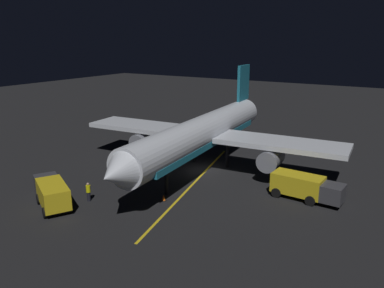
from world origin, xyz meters
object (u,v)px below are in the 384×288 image
(airliner, at_px, (204,133))
(catering_truck, at_px, (304,187))
(traffic_cone_near_right, at_px, (164,198))
(traffic_cone_near_left, at_px, (117,177))
(ground_crew_worker, at_px, (88,192))
(baggage_truck, at_px, (52,193))

(airliner, relative_size, catering_truck, 5.22)
(airliner, bearing_deg, traffic_cone_near_right, 97.56)
(airliner, distance_m, catering_truck, 12.55)
(traffic_cone_near_left, distance_m, traffic_cone_near_right, 7.59)
(airliner, distance_m, traffic_cone_near_right, 10.29)
(airliner, height_order, traffic_cone_near_right, airliner)
(airliner, distance_m, traffic_cone_near_left, 10.40)
(ground_crew_worker, bearing_deg, catering_truck, -147.44)
(traffic_cone_near_left, bearing_deg, baggage_truck, 87.17)
(traffic_cone_near_left, bearing_deg, catering_truck, -164.68)
(baggage_truck, height_order, catering_truck, catering_truck)
(catering_truck, relative_size, traffic_cone_near_left, 11.67)
(airliner, height_order, traffic_cone_near_left, airliner)
(catering_truck, bearing_deg, traffic_cone_near_right, 32.83)
(ground_crew_worker, xyz_separation_m, traffic_cone_near_left, (1.65, -5.52, -0.64))
(airliner, xyz_separation_m, ground_crew_worker, (4.43, 13.00, -3.25))
(ground_crew_worker, xyz_separation_m, traffic_cone_near_right, (-5.69, -3.56, -0.64))
(baggage_truck, relative_size, catering_truck, 1.02)
(catering_truck, bearing_deg, airliner, -12.08)
(baggage_truck, bearing_deg, catering_truck, -145.26)
(airliner, relative_size, ground_crew_worker, 19.25)
(airliner, bearing_deg, ground_crew_worker, 71.17)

